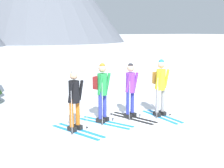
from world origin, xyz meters
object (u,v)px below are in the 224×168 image
at_px(skier_in_black, 75,99).
at_px(skier_in_yellow, 160,84).
at_px(skier_in_green, 102,89).
at_px(skier_in_purple, 131,88).

height_order(skier_in_black, skier_in_yellow, skier_in_yellow).
xyz_separation_m(skier_in_green, skier_in_purple, (0.94, -0.04, -0.06)).
bearing_deg(skier_in_green, skier_in_black, -163.53).
distance_m(skier_in_black, skier_in_yellow, 2.79).
xyz_separation_m(skier_in_purple, skier_in_yellow, (0.90, -0.29, 0.09)).
bearing_deg(skier_in_green, skier_in_purple, -2.36).
bearing_deg(skier_in_yellow, skier_in_green, 170.01).
bearing_deg(skier_in_yellow, skier_in_black, 179.11).
distance_m(skier_in_green, skier_in_yellow, 1.87).
distance_m(skier_in_green, skier_in_purple, 0.95).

